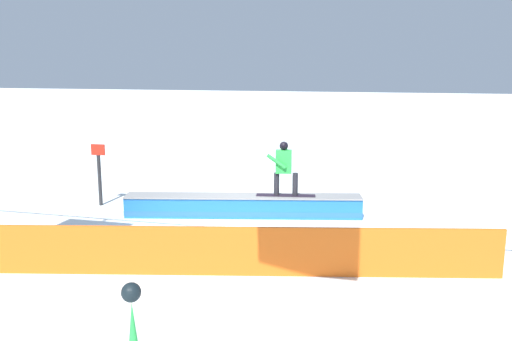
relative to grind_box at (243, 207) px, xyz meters
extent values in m
plane|color=white|center=(0.00, 0.00, -0.25)|extent=(120.00, 120.00, 0.00)
cube|color=blue|center=(0.00, 0.00, 0.01)|extent=(6.06, 1.69, 0.52)
cube|color=blue|center=(0.00, 0.00, -0.12)|extent=(6.07, 1.70, 0.13)
cube|color=gray|center=(0.00, 0.00, 0.29)|extent=(6.07, 1.75, 0.04)
cube|color=black|center=(-1.08, -0.21, 0.31)|extent=(1.53, 0.48, 0.01)
cylinder|color=#23232A|center=(-0.84, -0.17, 0.61)|extent=(0.16, 0.16, 0.58)
cylinder|color=#23232A|center=(-1.31, -0.24, 0.61)|extent=(0.16, 0.16, 0.58)
cube|color=green|center=(-1.02, -0.20, 1.19)|extent=(0.43, 0.29, 0.59)
sphere|color=black|center=(-1.02, -0.20, 1.60)|extent=(0.22, 0.22, 0.22)
cylinder|color=green|center=(-0.86, -0.01, 1.22)|extent=(0.51, 0.16, 0.39)
cylinder|color=green|center=(-1.10, -0.37, 1.22)|extent=(0.21, 0.12, 0.56)
cube|color=orange|center=(0.00, 4.04, 0.22)|extent=(11.32, 2.21, 0.94)
sphere|color=black|center=(-0.95, 8.55, 1.44)|extent=(0.20, 0.20, 0.20)
cylinder|color=#262628|center=(4.14, -0.25, 0.45)|extent=(0.10, 0.10, 1.42)
cube|color=red|center=(4.14, -0.25, 1.31)|extent=(0.40, 0.04, 0.30)
camera|label=1|loc=(-3.24, 13.21, 3.68)|focal=38.24mm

